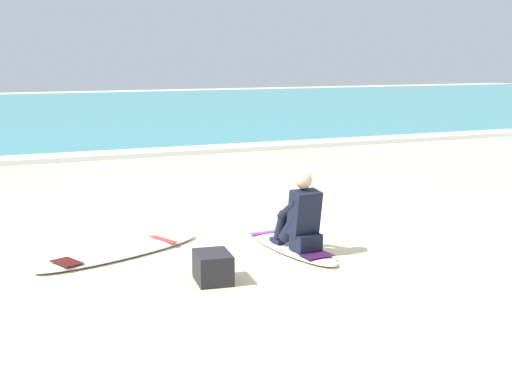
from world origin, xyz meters
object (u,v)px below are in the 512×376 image
(surfboard_main, at_px, (289,245))
(surfer_seated, at_px, (301,219))
(beach_bag, at_px, (213,267))
(surfboard_spare_near, at_px, (121,252))

(surfboard_main, bearing_deg, surfer_seated, -86.22)
(surfer_seated, bearing_deg, beach_bag, -156.39)
(surfboard_main, height_order, surfboard_spare_near, same)
(surfboard_main, distance_m, surfer_seated, 0.49)
(surfer_seated, distance_m, surfboard_spare_near, 2.21)
(surfboard_spare_near, bearing_deg, surfboard_main, -14.62)
(surfboard_main, relative_size, surfer_seated, 2.20)
(surfer_seated, relative_size, surfboard_spare_near, 0.40)
(surfboard_spare_near, xyz_separation_m, beach_bag, (0.68, -1.40, 0.12))
(surfer_seated, relative_size, beach_bag, 1.97)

